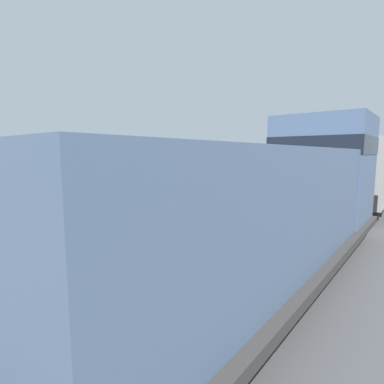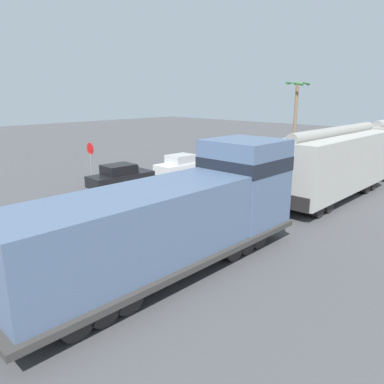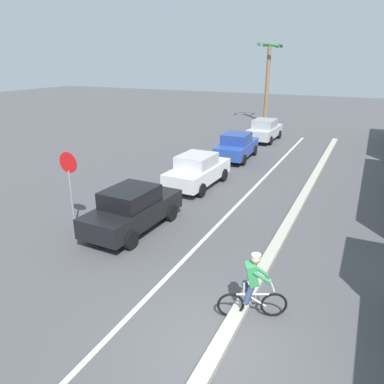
{
  "view_description": "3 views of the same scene",
  "coord_description": "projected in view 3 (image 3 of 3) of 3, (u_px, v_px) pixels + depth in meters",
  "views": [
    {
      "loc": [
        8.47,
        -7.86,
        2.99
      ],
      "look_at": [
        0.34,
        2.37,
        1.3
      ],
      "focal_mm": 28.0,
      "sensor_mm": 36.0,
      "label": 1
    },
    {
      "loc": [
        14.4,
        -9.39,
        5.99
      ],
      "look_at": [
        3.06,
        2.44,
        1.65
      ],
      "focal_mm": 35.0,
      "sensor_mm": 36.0,
      "label": 2
    },
    {
      "loc": [
        2.26,
        -6.07,
        5.97
      ],
      "look_at": [
        -3.57,
        6.15,
        1.09
      ],
      "focal_mm": 35.0,
      "sensor_mm": 36.0,
      "label": 3
    }
  ],
  "objects": [
    {
      "name": "parked_car_white",
      "position": [
        198.0,
        170.0,
        18.14
      ],
      "size": [
        1.94,
        4.25,
        1.62
      ],
      "color": "silver",
      "rests_on": "ground"
    },
    {
      "name": "ground_plane",
      "position": [
        219.0,
        350.0,
        8.1
      ],
      "size": [
        120.0,
        120.0,
        0.0
      ],
      "primitive_type": "plane",
      "color": "#4C4C4F"
    },
    {
      "name": "stop_sign",
      "position": [
        69.0,
        176.0,
        13.26
      ],
      "size": [
        0.76,
        0.08,
        2.88
      ],
      "color": "gray",
      "rests_on": "ground"
    },
    {
      "name": "cyclist",
      "position": [
        252.0,
        288.0,
        8.88
      ],
      "size": [
        1.57,
        0.82,
        1.71
      ],
      "color": "black",
      "rests_on": "ground"
    },
    {
      "name": "parked_car_black",
      "position": [
        133.0,
        209.0,
        13.53
      ],
      "size": [
        1.97,
        4.27,
        1.62
      ],
      "color": "black",
      "rests_on": "ground"
    },
    {
      "name": "parked_car_silver",
      "position": [
        265.0,
        130.0,
        28.17
      ],
      "size": [
        1.88,
        4.22,
        1.62
      ],
      "color": "#B7BABF",
      "rests_on": "ground"
    },
    {
      "name": "lane_stripe",
      "position": [
        218.0,
        225.0,
        14.16
      ],
      "size": [
        0.14,
        36.0,
        0.01
      ],
      "primitive_type": "cube",
      "color": "silver",
      "rests_on": "ground"
    },
    {
      "name": "median_curb",
      "position": [
        282.0,
        235.0,
        13.16
      ],
      "size": [
        0.36,
        36.0,
        0.16
      ],
      "primitive_type": "cube",
      "color": "#B2AD9E",
      "rests_on": "ground"
    },
    {
      "name": "parked_car_blue",
      "position": [
        237.0,
        146.0,
        23.08
      ],
      "size": [
        1.97,
        4.27,
        1.62
      ],
      "color": "#28479E",
      "rests_on": "ground"
    },
    {
      "name": "palm_tree_near",
      "position": [
        269.0,
        67.0,
        34.78
      ],
      "size": [
        2.28,
        2.31,
        7.36
      ],
      "color": "#846647",
      "rests_on": "ground"
    }
  ]
}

